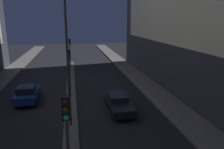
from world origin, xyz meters
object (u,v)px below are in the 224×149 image
object	(u,v)px
traffic_light_far	(70,47)
street_lamp	(67,38)
traffic_light_near	(67,128)
traffic_light_mid	(69,63)
car_right_lane	(118,103)
car_left_lane	(27,94)

from	to	relation	value
traffic_light_far	street_lamp	xyz separation A→B (m)	(0.00, -18.12, 2.76)
traffic_light_near	traffic_light_mid	xyz separation A→B (m)	(0.00, 12.99, 0.00)
traffic_light_far	car_right_lane	distance (m)	16.63
traffic_light_near	traffic_light_far	size ratio (longest dim) A/B	1.00
traffic_light_mid	traffic_light_far	size ratio (longest dim) A/B	1.00
car_right_lane	traffic_light_near	bearing A→B (deg)	-113.38
car_left_lane	traffic_light_near	bearing A→B (deg)	-72.70
traffic_light_near	traffic_light_mid	size ratio (longest dim) A/B	1.00
street_lamp	traffic_light_far	bearing A→B (deg)	90.00
traffic_light_mid	traffic_light_near	bearing A→B (deg)	-90.00
car_left_lane	traffic_light_mid	bearing A→B (deg)	4.85
traffic_light_near	car_left_lane	world-z (taller)	traffic_light_near
traffic_light_far	street_lamp	bearing A→B (deg)	-90.00
street_lamp	traffic_light_near	bearing A→B (deg)	-90.00
traffic_light_mid	car_left_lane	size ratio (longest dim) A/B	1.14
street_lamp	car_right_lane	distance (m)	7.17
traffic_light_far	car_right_lane	size ratio (longest dim) A/B	0.99
car_right_lane	car_left_lane	bearing A→B (deg)	155.82
traffic_light_far	street_lamp	distance (m)	18.33
traffic_light_far	street_lamp	world-z (taller)	street_lamp
traffic_light_near	traffic_light_mid	world-z (taller)	same
traffic_light_near	traffic_light_far	distance (m)	25.03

